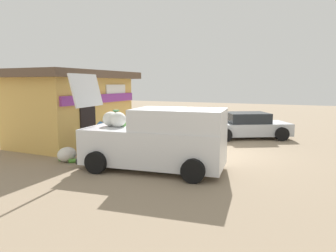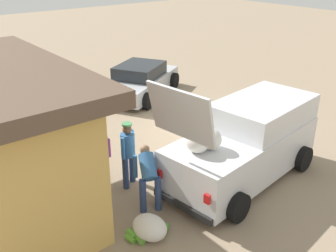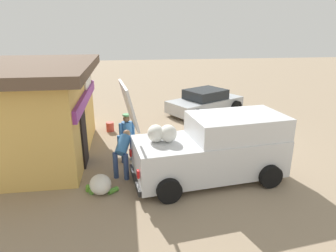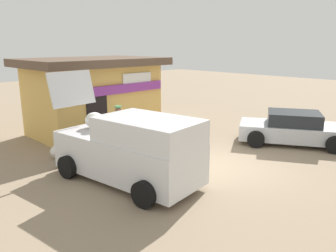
% 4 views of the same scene
% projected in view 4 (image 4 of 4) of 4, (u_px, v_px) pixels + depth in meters
% --- Properties ---
extents(ground_plane, '(60.00, 60.00, 0.00)m').
position_uv_depth(ground_plane, '(219.00, 164.00, 10.85)').
color(ground_plane, gray).
extents(storefront_bar, '(5.84, 3.91, 3.21)m').
position_uv_depth(storefront_bar, '(94.00, 94.00, 14.51)').
color(storefront_bar, '#E0B259').
rests_on(storefront_bar, ground_plane).
extents(delivery_van, '(2.55, 4.80, 2.97)m').
position_uv_depth(delivery_van, '(131.00, 149.00, 9.25)').
color(delivery_van, silver).
rests_on(delivery_van, ground_plane).
extents(parked_sedan, '(3.50, 4.34, 1.25)m').
position_uv_depth(parked_sedan, '(293.00, 129.00, 12.97)').
color(parked_sedan, '#B2B7BC').
rests_on(parked_sedan, ground_plane).
extents(vendor_standing, '(0.46, 0.51, 1.66)m').
position_uv_depth(vendor_standing, '(119.00, 125.00, 12.01)').
color(vendor_standing, navy).
rests_on(vendor_standing, ground_plane).
extents(customer_bending, '(0.75, 0.67, 1.37)m').
position_uv_depth(customer_bending, '(93.00, 133.00, 11.43)').
color(customer_bending, navy).
rests_on(customer_bending, ground_plane).
extents(unloaded_banana_pile, '(0.87, 0.93, 0.50)m').
position_uv_depth(unloaded_banana_pile, '(61.00, 151.00, 11.41)').
color(unloaded_banana_pile, silver).
rests_on(unloaded_banana_pile, ground_plane).
extents(paint_bucket, '(0.33, 0.33, 0.40)m').
position_uv_depth(paint_bucket, '(166.00, 127.00, 14.85)').
color(paint_bucket, '#BF3F33').
rests_on(paint_bucket, ground_plane).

